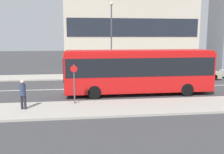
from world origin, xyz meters
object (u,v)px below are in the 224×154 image
Objects in this scene: city_bus at (138,69)px; bus_stop_sign at (74,81)px; pedestrian_near_stop at (23,92)px; parked_car_0 at (199,73)px; street_lamp at (111,33)px.

bus_stop_sign is at bearing -146.73° from city_bus.
city_bus is 4.43× the size of bus_stop_sign.
bus_stop_sign is at bearing 28.94° from pedestrian_near_stop.
city_bus reaches higher than parked_car_0.
city_bus is at bearing 37.11° from pedestrian_near_stop.
pedestrian_near_stop is at bearing -120.54° from street_lamp.
parked_car_0 is 10.08m from street_lamp.
parked_car_0 is 2.35× the size of pedestrian_near_stop.
street_lamp is at bearing 168.36° from parked_car_0.
parked_car_0 is (7.84, 5.85, -1.34)m from city_bus.
street_lamp is at bearing 70.48° from bus_stop_sign.
street_lamp reaches higher than pedestrian_near_stop.
parked_car_0 is 15.33m from bus_stop_sign.
pedestrian_near_stop is at bearing -151.33° from city_bus.
street_lamp reaches higher than bus_stop_sign.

